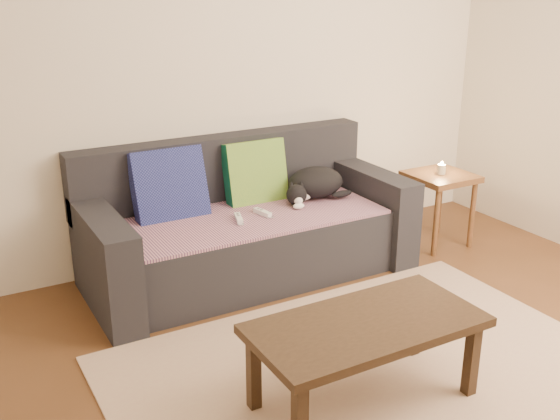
{
  "coord_description": "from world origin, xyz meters",
  "views": [
    {
      "loc": [
        -1.77,
        -2.03,
        1.87
      ],
      "look_at": [
        0.05,
        1.2,
        0.55
      ],
      "focal_mm": 42.0,
      "sensor_mm": 36.0,
      "label": 1
    }
  ],
  "objects": [
    {
      "name": "coffee_table",
      "position": [
        -0.16,
        0.03,
        0.37
      ],
      "size": [
        1.06,
        0.53,
        0.42
      ],
      "color": "#302012",
      "rests_on": "rug"
    },
    {
      "name": "wii_remote_a",
      "position": [
        -0.12,
        1.42,
        0.46
      ],
      "size": [
        0.08,
        0.15,
        0.03
      ],
      "primitive_type": "cube",
      "rotation": [
        0.0,
        0.0,
        1.27
      ],
      "color": "white",
      "rests_on": "throw_blanket"
    },
    {
      "name": "rug",
      "position": [
        0.0,
        0.15,
        0.01
      ],
      "size": [
        2.5,
        1.8,
        0.01
      ],
      "primitive_type": "cube",
      "color": "tan",
      "rests_on": "ground"
    },
    {
      "name": "cushion_navy",
      "position": [
        -0.45,
        1.74,
        0.63
      ],
      "size": [
        0.47,
        0.25,
        0.48
      ],
      "primitive_type": "cube",
      "rotation": [
        -0.3,
        0.0,
        0.0
      ],
      "color": "#101546",
      "rests_on": "throw_blanket"
    },
    {
      "name": "throw_blanket",
      "position": [
        0.0,
        1.48,
        0.43
      ],
      "size": [
        1.66,
        0.74,
        0.02
      ],
      "primitive_type": "cube",
      "color": "#422749",
      "rests_on": "sofa"
    },
    {
      "name": "wii_remote_b",
      "position": [
        0.06,
        1.45,
        0.46
      ],
      "size": [
        0.06,
        0.15,
        0.03
      ],
      "primitive_type": "cube",
      "rotation": [
        0.0,
        0.0,
        1.77
      ],
      "color": "white",
      "rests_on": "throw_blanket"
    },
    {
      "name": "back_wall",
      "position": [
        0.0,
        2.0,
        1.3
      ],
      "size": [
        4.5,
        0.04,
        2.6
      ],
      "primitive_type": "cube",
      "color": "beige",
      "rests_on": "ground"
    },
    {
      "name": "candle",
      "position": [
        1.46,
        1.34,
        0.57
      ],
      "size": [
        0.06,
        0.06,
        0.09
      ],
      "color": "beige",
      "rests_on": "side_table"
    },
    {
      "name": "sofa",
      "position": [
        0.0,
        1.57,
        0.31
      ],
      "size": [
        2.1,
        0.94,
        0.87
      ],
      "color": "#232328",
      "rests_on": "ground"
    },
    {
      "name": "side_table",
      "position": [
        1.46,
        1.34,
        0.44
      ],
      "size": [
        0.43,
        0.43,
        0.54
      ],
      "color": "brown",
      "rests_on": "ground"
    },
    {
      "name": "cat",
      "position": [
        0.53,
        1.57,
        0.54
      ],
      "size": [
        0.51,
        0.38,
        0.21
      ],
      "rotation": [
        0.0,
        0.0,
        -0.21
      ],
      "color": "black",
      "rests_on": "throw_blanket"
    },
    {
      "name": "ground",
      "position": [
        0.0,
        0.0,
        0.0
      ],
      "size": [
        4.5,
        4.5,
        0.0
      ],
      "primitive_type": "plane",
      "color": "brown",
      "rests_on": "ground"
    },
    {
      "name": "cushion_green",
      "position": [
        0.16,
        1.74,
        0.63
      ],
      "size": [
        0.43,
        0.19,
        0.44
      ],
      "primitive_type": "cube",
      "rotation": [
        -0.21,
        0.0,
        0.0
      ],
      "color": "#0C5134",
      "rests_on": "throw_blanket"
    }
  ]
}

